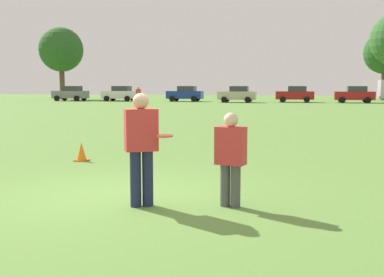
% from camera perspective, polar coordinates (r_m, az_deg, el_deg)
% --- Properties ---
extents(ground_plane, '(169.86, 169.86, 0.00)m').
position_cam_1_polar(ground_plane, '(8.47, -8.19, -6.80)').
color(ground_plane, '#608C3D').
extents(player_thrower, '(0.58, 0.49, 1.80)m').
position_cam_1_polar(player_thrower, '(7.57, -6.06, -0.56)').
color(player_thrower, '#1E234C').
rests_on(player_thrower, ground).
extents(player_defender, '(0.50, 0.36, 1.50)m').
position_cam_1_polar(player_defender, '(7.54, 4.62, -1.94)').
color(player_defender, '#4C4C51').
rests_on(player_defender, ground).
extents(frisbee, '(0.27, 0.27, 0.04)m').
position_cam_1_polar(frisbee, '(7.33, -3.32, 0.31)').
color(frisbee, '#E54C33').
extents(traffic_cone, '(0.32, 0.32, 0.48)m').
position_cam_1_polar(traffic_cone, '(12.50, -13.01, -1.57)').
color(traffic_cone, '#D8590C').
rests_on(traffic_cone, ground).
extents(parked_car_near_left, '(4.22, 2.25, 1.82)m').
position_cam_1_polar(parked_car_near_left, '(60.77, -14.23, 5.23)').
color(parked_car_near_left, slate).
rests_on(parked_car_near_left, ground).
extents(parked_car_mid_left, '(4.22, 2.25, 1.82)m').
position_cam_1_polar(parked_car_mid_left, '(58.62, -8.54, 5.32)').
color(parked_car_mid_left, silver).
rests_on(parked_car_mid_left, ground).
extents(parked_car_center, '(4.22, 2.25, 1.82)m').
position_cam_1_polar(parked_car_center, '(56.93, -0.80, 5.36)').
color(parked_car_center, navy).
rests_on(parked_car_center, ground).
extents(parked_car_mid_right, '(4.22, 2.25, 1.82)m').
position_cam_1_polar(parked_car_mid_right, '(53.92, 5.44, 5.28)').
color(parked_car_mid_right, '#B7AD99').
rests_on(parked_car_mid_right, ground).
extents(parked_car_near_right, '(4.22, 2.25, 1.82)m').
position_cam_1_polar(parked_car_near_right, '(55.29, 12.21, 5.19)').
color(parked_car_near_right, maroon).
rests_on(parked_car_near_right, ground).
extents(parked_car_far_right, '(4.22, 2.25, 1.82)m').
position_cam_1_polar(parked_car_far_right, '(55.31, 18.81, 5.00)').
color(parked_car_far_right, maroon).
rests_on(parked_car_far_right, ground).
extents(bystander_far_jogger, '(0.55, 0.44, 1.74)m').
position_cam_1_polar(bystander_far_jogger, '(51.46, -6.41, 5.28)').
color(bystander_far_jogger, gray).
rests_on(bystander_far_jogger, ground).
extents(tree_west_oak, '(6.00, 6.00, 9.75)m').
position_cam_1_polar(tree_west_oak, '(68.75, -15.31, 10.14)').
color(tree_west_oak, brown).
rests_on(tree_west_oak, ground).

